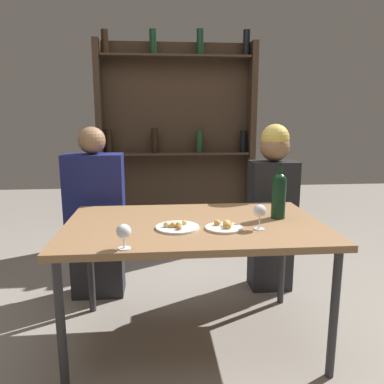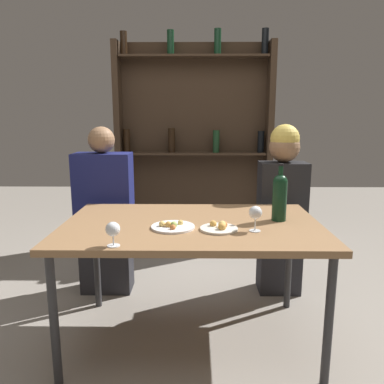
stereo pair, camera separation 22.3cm
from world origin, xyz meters
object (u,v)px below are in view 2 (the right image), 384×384
object	(u,v)px
wine_bottle	(280,195)
food_plate_1	(172,226)
wine_glass_1	(113,230)
food_plate_0	(220,227)
wine_glass_0	(255,213)
seated_person_left	(105,216)
seated_person_right	(281,209)

from	to	relation	value
wine_bottle	food_plate_1	world-z (taller)	wine_bottle
wine_glass_1	food_plate_1	distance (m)	0.39
wine_bottle	food_plate_0	distance (m)	0.42
wine_bottle	food_plate_0	bearing A→B (deg)	-152.02
wine_glass_1	food_plate_0	bearing A→B (deg)	27.28
wine_glass_0	seated_person_left	xyz separation A→B (m)	(-0.99, 0.82, -0.24)
wine_glass_1	seated_person_left	size ratio (longest dim) A/B	0.09
wine_glass_1	food_plate_0	xyz separation A→B (m)	(0.51, 0.26, -0.07)
food_plate_1	wine_glass_1	bearing A→B (deg)	-131.59
wine_glass_1	food_plate_1	xyz separation A→B (m)	(0.26, 0.29, -0.07)
wine_glass_0	wine_bottle	bearing A→B (deg)	51.27
wine_glass_0	wine_glass_1	distance (m)	0.73
wine_glass_0	food_plate_1	world-z (taller)	wine_glass_0
food_plate_1	seated_person_right	xyz separation A→B (m)	(0.76, 0.77, -0.10)
wine_bottle	wine_glass_1	bearing A→B (deg)	-152.43
seated_person_left	seated_person_right	bearing A→B (deg)	0.00
wine_glass_0	seated_person_left	size ratio (longest dim) A/B	0.11
wine_bottle	seated_person_right	distance (m)	0.67
food_plate_1	seated_person_right	distance (m)	1.09
seated_person_left	seated_person_right	distance (m)	1.32
wine_glass_0	seated_person_right	bearing A→B (deg)	68.26
food_plate_0	food_plate_1	distance (m)	0.25
wine_bottle	wine_glass_0	size ratio (longest dim) A/B	2.43
seated_person_right	seated_person_left	bearing A→B (deg)	180.00
wine_glass_0	seated_person_right	size ratio (longest dim) A/B	0.11
wine_glass_0	seated_person_left	bearing A→B (deg)	140.56
wine_glass_1	seated_person_right	bearing A→B (deg)	46.03
wine_bottle	wine_glass_0	bearing A→B (deg)	-128.73
wine_bottle	seated_person_left	size ratio (longest dim) A/B	0.26
food_plate_0	seated_person_right	world-z (taller)	seated_person_right
wine_glass_0	seated_person_left	distance (m)	1.31
wine_bottle	seated_person_right	bearing A→B (deg)	75.55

